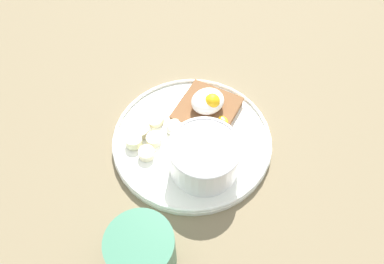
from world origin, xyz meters
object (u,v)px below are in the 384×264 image
Objects in this scene: banana_slice_back at (134,142)px; banana_slice_outer at (175,127)px; poached_egg at (208,101)px; toast_slice at (207,109)px; banana_slice_left at (156,120)px; oatmeal_bowl at (204,156)px; banana_slice_right at (141,130)px; coffee_mug at (142,251)px; banana_slice_front at (154,139)px; banana_slice_inner at (146,153)px.

banana_slice_back is 7.34cm from banana_slice_outer.
toast_slice is at bearing 97.85° from poached_egg.
banana_slice_outer is (1.76, -3.44, 0.28)cm from banana_slice_left.
oatmeal_bowl reaches higher than banana_slice_back.
banana_slice_right reaches higher than banana_slice_left.
banana_slice_back and banana_slice_outer have the same top height.
banana_slice_outer is at bearing -29.68° from banana_slice_right.
poached_egg reaches higher than banana_slice_left.
coffee_mug is at bearing -134.33° from banana_slice_outer.
banana_slice_right reaches higher than banana_slice_front.
banana_slice_back reaches higher than banana_slice_front.
banana_slice_right is at bearing 70.04° from banana_slice_inner.
coffee_mug is at bearing -125.54° from banana_slice_front.
banana_slice_front is (-11.10, 0.23, -2.61)cm from poached_egg.
banana_slice_front reaches higher than banana_slice_left.
banana_slice_front is 0.31× the size of coffee_mug.
banana_slice_inner is at bearing -165.96° from banana_slice_outer.
banana_slice_back is at bearing 100.17° from banana_slice_inner.
banana_slice_front and banana_slice_inner have the same top height.
banana_slice_outer is (4.16, -0.04, 0.16)cm from banana_slice_front.
poached_egg reaches higher than banana_slice_front.
poached_egg is 7.36cm from banana_slice_outer.
coffee_mug is at bearing -119.41° from banana_slice_right.
oatmeal_bowl is 12.81cm from banana_slice_right.
banana_slice_back is at bearing 154.48° from banana_slice_front.
banana_slice_inner is 17.05cm from coffee_mug.
banana_slice_outer is at bearing 179.99° from toast_slice.
banana_slice_left is at bearing 157.33° from poached_egg.
banana_slice_back is 1.06× the size of banana_slice_outer.
banana_slice_right is (2.20, 1.36, -0.01)cm from banana_slice_back.
toast_slice is 3.29× the size of banana_slice_back.
banana_slice_outer is at bearing 14.04° from banana_slice_inner.
poached_egg is 1.85× the size of banana_slice_back.
banana_slice_left is (-1.62, 12.20, -2.67)cm from oatmeal_bowl.
banana_slice_back is (-14.13, 1.68, -2.49)cm from poached_egg.
oatmeal_bowl is at bearing -65.41° from banana_slice_front.
toast_slice is 3.98× the size of banana_slice_right.
toast_slice is at bearing 51.15° from oatmeal_bowl.
coffee_mug reaches higher than oatmeal_bowl.
toast_slice is 3.57× the size of banana_slice_inner.
banana_slice_right is (-11.90, 2.85, -0.07)cm from toast_slice.
toast_slice is 1.78× the size of poached_egg.
poached_egg is at bearing -22.67° from banana_slice_left.
banana_slice_back is 0.45× the size of coffee_mug.
toast_slice is at bearing -21.64° from banana_slice_left.
oatmeal_bowl is at bearing -47.58° from banana_slice_inner.
banana_slice_outer reaches higher than banana_slice_left.
oatmeal_bowl reaches higher than banana_slice_outer.
banana_slice_right reaches higher than toast_slice.
banana_slice_left is 3.88cm from banana_slice_outer.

